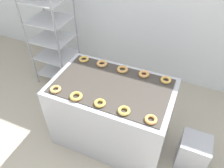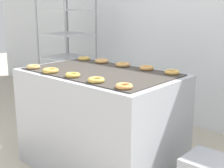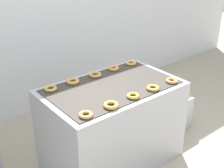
{
  "view_description": "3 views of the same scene",
  "coord_description": "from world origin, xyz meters",
  "px_view_note": "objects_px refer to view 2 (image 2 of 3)",
  "views": [
    {
      "loc": [
        0.67,
        -0.91,
        2.39
      ],
      "look_at": [
        0.0,
        0.66,
        0.89
      ],
      "focal_mm": 35.0,
      "sensor_mm": 36.0,
      "label": 1
    },
    {
      "loc": [
        1.73,
        -1.14,
        1.38
      ],
      "look_at": [
        0.0,
        0.81,
        0.73
      ],
      "focal_mm": 50.0,
      "sensor_mm": 36.0,
      "label": 2
    },
    {
      "loc": [
        -1.64,
        -1.4,
        2.15
      ],
      "look_at": [
        0.0,
        0.66,
        0.89
      ],
      "focal_mm": 50.0,
      "sensor_mm": 36.0,
      "label": 3
    }
  ],
  "objects_px": {
    "donut_near_center": "(72,75)",
    "donut_far_right": "(147,68)",
    "donut_near_leftmost": "(33,67)",
    "donut_near_right": "(96,80)",
    "baking_rack_cart": "(67,46)",
    "donut_far_leftmost": "(84,59)",
    "fryer_machine": "(100,121)",
    "donut_far_rightmost": "(172,72)",
    "donut_near_left": "(51,71)",
    "donut_far_left": "(102,61)",
    "donut_near_rightmost": "(124,86)",
    "donut_far_center": "(123,65)"
  },
  "relations": [
    {
      "from": "donut_near_leftmost",
      "to": "donut_near_right",
      "type": "xyz_separation_m",
      "value": [
        0.74,
        0.0,
        0.0
      ]
    },
    {
      "from": "donut_far_rightmost",
      "to": "donut_far_center",
      "type": "bearing_deg",
      "value": -178.62
    },
    {
      "from": "donut_near_center",
      "to": "donut_near_rightmost",
      "type": "relative_size",
      "value": 1.0
    },
    {
      "from": "baking_rack_cart",
      "to": "donut_near_left",
      "type": "distance_m",
      "value": 1.45
    },
    {
      "from": "donut_far_center",
      "to": "donut_far_right",
      "type": "xyz_separation_m",
      "value": [
        0.25,
        0.01,
        0.0
      ]
    },
    {
      "from": "donut_near_rightmost",
      "to": "donut_far_rightmost",
      "type": "bearing_deg",
      "value": 89.91
    },
    {
      "from": "donut_near_leftmost",
      "to": "donut_near_left",
      "type": "xyz_separation_m",
      "value": [
        0.24,
        -0.01,
        0.0
      ]
    },
    {
      "from": "donut_near_right",
      "to": "donut_far_left",
      "type": "distance_m",
      "value": 0.76
    },
    {
      "from": "donut_near_leftmost",
      "to": "donut_far_left",
      "type": "height_order",
      "value": "donut_far_left"
    },
    {
      "from": "fryer_machine",
      "to": "donut_far_leftmost",
      "type": "xyz_separation_m",
      "value": [
        -0.49,
        0.29,
        0.45
      ]
    },
    {
      "from": "donut_near_left",
      "to": "donut_far_leftmost",
      "type": "relative_size",
      "value": 1.08
    },
    {
      "from": "donut_far_right",
      "to": "fryer_machine",
      "type": "bearing_deg",
      "value": -130.97
    },
    {
      "from": "donut_near_leftmost",
      "to": "donut_near_center",
      "type": "relative_size",
      "value": 1.0
    },
    {
      "from": "donut_near_leftmost",
      "to": "donut_near_right",
      "type": "bearing_deg",
      "value": 0.31
    },
    {
      "from": "donut_near_rightmost",
      "to": "donut_far_left",
      "type": "xyz_separation_m",
      "value": [
        -0.75,
        0.58,
        0.0
      ]
    },
    {
      "from": "fryer_machine",
      "to": "baking_rack_cart",
      "type": "height_order",
      "value": "baking_rack_cart"
    },
    {
      "from": "donut_far_right",
      "to": "donut_far_rightmost",
      "type": "distance_m",
      "value": 0.24
    },
    {
      "from": "donut_near_center",
      "to": "donut_far_right",
      "type": "bearing_deg",
      "value": 66.09
    },
    {
      "from": "donut_near_center",
      "to": "donut_far_leftmost",
      "type": "relative_size",
      "value": 0.95
    },
    {
      "from": "donut_far_leftmost",
      "to": "donut_far_left",
      "type": "xyz_separation_m",
      "value": [
        0.24,
        0.0,
        0.0
      ]
    },
    {
      "from": "fryer_machine",
      "to": "baking_rack_cart",
      "type": "relative_size",
      "value": 0.74
    },
    {
      "from": "baking_rack_cart",
      "to": "donut_far_right",
      "type": "height_order",
      "value": "baking_rack_cart"
    },
    {
      "from": "donut_far_rightmost",
      "to": "donut_far_leftmost",
      "type": "bearing_deg",
      "value": -179.54
    },
    {
      "from": "baking_rack_cart",
      "to": "donut_near_center",
      "type": "relative_size",
      "value": 15.6
    },
    {
      "from": "donut_near_right",
      "to": "donut_far_right",
      "type": "relative_size",
      "value": 1.01
    },
    {
      "from": "donut_far_leftmost",
      "to": "donut_far_left",
      "type": "relative_size",
      "value": 0.94
    },
    {
      "from": "donut_far_left",
      "to": "donut_far_rightmost",
      "type": "height_order",
      "value": "donut_far_left"
    },
    {
      "from": "baking_rack_cart",
      "to": "donut_near_leftmost",
      "type": "height_order",
      "value": "baking_rack_cart"
    },
    {
      "from": "donut_near_right",
      "to": "donut_near_center",
      "type": "bearing_deg",
      "value": -179.78
    },
    {
      "from": "donut_near_left",
      "to": "baking_rack_cart",
      "type": "bearing_deg",
      "value": 134.46
    },
    {
      "from": "donut_near_right",
      "to": "donut_near_rightmost",
      "type": "relative_size",
      "value": 1.05
    },
    {
      "from": "fryer_machine",
      "to": "donut_far_center",
      "type": "xyz_separation_m",
      "value": [
        0.01,
        0.28,
        0.45
      ]
    },
    {
      "from": "baking_rack_cart",
      "to": "donut_far_center",
      "type": "bearing_deg",
      "value": -19.37
    },
    {
      "from": "donut_near_right",
      "to": "donut_far_center",
      "type": "distance_m",
      "value": 0.62
    },
    {
      "from": "donut_near_left",
      "to": "donut_far_center",
      "type": "relative_size",
      "value": 1.01
    },
    {
      "from": "fryer_machine",
      "to": "donut_near_rightmost",
      "type": "xyz_separation_m",
      "value": [
        0.5,
        -0.29,
        0.45
      ]
    },
    {
      "from": "baking_rack_cart",
      "to": "donut_far_leftmost",
      "type": "xyz_separation_m",
      "value": [
        0.78,
        -0.44,
        -0.02
      ]
    },
    {
      "from": "fryer_machine",
      "to": "donut_far_rightmost",
      "type": "bearing_deg",
      "value": 30.43
    },
    {
      "from": "donut_far_leftmost",
      "to": "donut_near_right",
      "type": "bearing_deg",
      "value": -38.12
    },
    {
      "from": "donut_near_rightmost",
      "to": "donut_far_left",
      "type": "height_order",
      "value": "donut_far_left"
    },
    {
      "from": "baking_rack_cart",
      "to": "donut_far_leftmost",
      "type": "height_order",
      "value": "baking_rack_cart"
    },
    {
      "from": "donut_far_rightmost",
      "to": "donut_near_left",
      "type": "bearing_deg",
      "value": -141.65
    },
    {
      "from": "donut_far_center",
      "to": "donut_far_right",
      "type": "bearing_deg",
      "value": 2.97
    },
    {
      "from": "donut_far_left",
      "to": "donut_far_center",
      "type": "xyz_separation_m",
      "value": [
        0.26,
        -0.01,
        -0.0
      ]
    },
    {
      "from": "fryer_machine",
      "to": "donut_far_rightmost",
      "type": "xyz_separation_m",
      "value": [
        0.5,
        0.29,
        0.45
      ]
    },
    {
      "from": "donut_near_leftmost",
      "to": "baking_rack_cart",
      "type": "bearing_deg",
      "value": 126.86
    },
    {
      "from": "baking_rack_cart",
      "to": "donut_far_rightmost",
      "type": "relative_size",
      "value": 15.17
    },
    {
      "from": "donut_far_left",
      "to": "baking_rack_cart",
      "type": "bearing_deg",
      "value": 156.43
    },
    {
      "from": "donut_near_left",
      "to": "donut_near_rightmost",
      "type": "relative_size",
      "value": 1.13
    },
    {
      "from": "donut_far_left",
      "to": "donut_near_left",
      "type": "bearing_deg",
      "value": -90.23
    }
  ]
}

